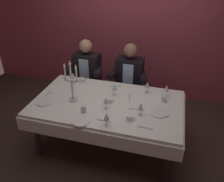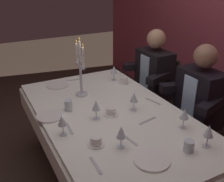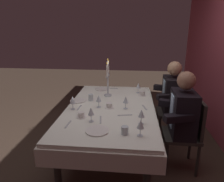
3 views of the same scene
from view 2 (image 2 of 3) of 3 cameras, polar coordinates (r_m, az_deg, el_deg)
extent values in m
plane|color=#3E2E25|center=(2.70, -0.18, -18.54)|extent=(12.00, 12.00, 0.00)
cube|color=white|center=(2.27, -0.20, -5.07)|extent=(1.90, 1.10, 0.04)
cube|color=white|center=(2.33, -0.20, -7.43)|extent=(1.94, 1.14, 0.18)
cylinder|color=#2B2825|center=(3.02, -14.93, -6.05)|extent=(0.07, 0.07, 0.70)
cylinder|color=#2B2825|center=(3.27, -0.21, -2.72)|extent=(0.07, 0.07, 0.70)
cylinder|color=silver|center=(2.58, -6.37, -0.67)|extent=(0.11, 0.11, 0.02)
cylinder|color=silver|center=(2.52, -6.53, 2.42)|extent=(0.02, 0.02, 0.28)
cylinder|color=silver|center=(2.46, -6.72, 6.31)|extent=(0.04, 0.04, 0.02)
cylinder|color=white|center=(2.44, -6.83, 8.42)|extent=(0.02, 0.02, 0.17)
ellipsoid|color=yellow|center=(2.41, -6.95, 10.74)|extent=(0.02, 0.02, 0.03)
cylinder|color=silver|center=(2.45, -6.33, 4.74)|extent=(0.07, 0.01, 0.01)
cylinder|color=silver|center=(2.41, -6.02, 4.93)|extent=(0.04, 0.04, 0.02)
cylinder|color=white|center=(2.38, -6.12, 7.08)|extent=(0.02, 0.02, 0.17)
ellipsoid|color=yellow|center=(2.35, -6.23, 9.43)|extent=(0.02, 0.02, 0.03)
cylinder|color=silver|center=(2.52, -6.97, 5.24)|extent=(0.07, 0.01, 0.01)
cylinder|color=silver|center=(2.54, -7.30, 5.91)|extent=(0.04, 0.04, 0.02)
cylinder|color=white|center=(2.52, -7.41, 7.95)|extent=(0.02, 0.02, 0.17)
ellipsoid|color=yellow|center=(2.49, -7.54, 10.18)|extent=(0.02, 0.02, 0.03)
cylinder|color=white|center=(1.76, 8.32, -14.06)|extent=(0.23, 0.23, 0.01)
cylinder|color=white|center=(2.83, -11.34, 1.22)|extent=(0.23, 0.23, 0.01)
cylinder|color=white|center=(2.26, -12.90, -5.14)|extent=(0.22, 0.22, 0.01)
cylinder|color=silver|center=(2.92, 0.42, 2.30)|extent=(0.06, 0.06, 0.00)
cylinder|color=silver|center=(2.90, 0.42, 3.03)|extent=(0.01, 0.01, 0.07)
cone|color=silver|center=(2.88, 0.42, 4.51)|extent=(0.07, 0.07, 0.08)
cylinder|color=silver|center=(1.97, 19.17, -10.83)|extent=(0.06, 0.06, 0.00)
cylinder|color=silver|center=(1.95, 19.33, -9.87)|extent=(0.01, 0.01, 0.07)
cone|color=silver|center=(1.91, 19.65, -7.87)|extent=(0.07, 0.07, 0.08)
cylinder|color=silver|center=(2.31, 4.55, -3.93)|extent=(0.06, 0.06, 0.00)
cylinder|color=silver|center=(2.30, 4.58, -3.06)|extent=(0.01, 0.01, 0.07)
cone|color=silver|center=(2.26, 4.64, -1.26)|extent=(0.07, 0.07, 0.08)
cylinder|color=silver|center=(2.18, -3.30, -5.73)|extent=(0.06, 0.06, 0.00)
cylinder|color=silver|center=(2.16, -3.32, -4.82)|extent=(0.01, 0.01, 0.07)
cone|color=silver|center=(2.13, -3.37, -2.94)|extent=(0.07, 0.07, 0.08)
cylinder|color=silver|center=(1.86, 1.87, -11.64)|extent=(0.06, 0.06, 0.00)
cylinder|color=silver|center=(1.84, 1.89, -10.64)|extent=(0.01, 0.01, 0.07)
cone|color=silver|center=(1.79, 1.92, -8.54)|extent=(0.07, 0.07, 0.08)
cylinder|color=silver|center=(2.13, 14.61, -7.39)|extent=(0.06, 0.06, 0.00)
cylinder|color=silver|center=(2.11, 14.72, -6.48)|extent=(0.01, 0.01, 0.07)
cone|color=silver|center=(2.07, 14.96, -4.57)|extent=(0.07, 0.07, 0.08)
cylinder|color=#E0D172|center=(2.08, 14.88, -5.16)|extent=(0.04, 0.04, 0.03)
cylinder|color=silver|center=(2.01, -10.17, -8.93)|extent=(0.06, 0.06, 0.00)
cylinder|color=silver|center=(1.99, -10.26, -7.98)|extent=(0.01, 0.01, 0.07)
cone|color=silver|center=(1.95, -10.43, -5.99)|extent=(0.07, 0.07, 0.08)
cylinder|color=silver|center=(2.31, -9.12, -3.00)|extent=(0.07, 0.07, 0.09)
cylinder|color=silver|center=(1.87, 15.83, -11.03)|extent=(0.07, 0.07, 0.08)
cylinder|color=white|center=(1.89, -3.34, -11.04)|extent=(0.12, 0.12, 0.01)
cylinder|color=white|center=(1.87, -3.36, -10.28)|extent=(0.08, 0.08, 0.05)
torus|color=white|center=(1.83, -2.70, -11.00)|extent=(0.04, 0.01, 0.04)
cylinder|color=white|center=(2.86, 2.51, 1.80)|extent=(0.12, 0.12, 0.01)
cylinder|color=white|center=(2.84, 2.52, 2.37)|extent=(0.08, 0.08, 0.05)
torus|color=white|center=(2.80, 3.04, 2.08)|extent=(0.04, 0.01, 0.04)
cylinder|color=white|center=(2.24, -0.22, -4.89)|extent=(0.12, 0.12, 0.01)
cylinder|color=white|center=(2.22, -0.22, -4.20)|extent=(0.08, 0.08, 0.05)
torus|color=white|center=(2.18, 0.39, -4.69)|extent=(0.04, 0.01, 0.04)
cube|color=#B7B7BC|center=(1.71, -3.41, -15.30)|extent=(0.17, 0.03, 0.01)
cube|color=#B7B7BC|center=(2.07, -8.90, -7.76)|extent=(0.17, 0.03, 0.01)
cube|color=#B7B7BC|center=(1.94, 3.46, -9.98)|extent=(0.19, 0.04, 0.01)
cube|color=#B7B7BC|center=(2.16, 7.48, -6.18)|extent=(0.05, 0.17, 0.01)
cube|color=#B7B7BC|center=(2.48, 8.56, -2.13)|extent=(0.17, 0.06, 0.01)
cube|color=#B7B7BC|center=(2.94, -8.60, 2.21)|extent=(0.04, 0.17, 0.01)
cylinder|color=#2B2825|center=(3.43, 4.05, -4.05)|extent=(0.04, 0.04, 0.42)
cylinder|color=#2B2825|center=(3.17, 7.46, -6.76)|extent=(0.04, 0.04, 0.42)
cylinder|color=#2B2825|center=(3.61, 8.94, -2.76)|extent=(0.04, 0.04, 0.42)
cylinder|color=#2B2825|center=(3.37, 12.53, -5.19)|extent=(0.04, 0.04, 0.42)
cube|color=#2B2825|center=(3.29, 8.48, -1.11)|extent=(0.42, 0.42, 0.04)
cube|color=#2B2825|center=(3.30, 11.42, 3.32)|extent=(0.38, 0.04, 0.44)
cube|color=black|center=(3.17, 8.80, 3.63)|extent=(0.42, 0.26, 0.54)
cube|color=#AFD1E9|center=(3.09, 6.80, 3.76)|extent=(0.16, 0.01, 0.40)
sphere|color=tan|center=(3.06, 9.28, 10.75)|extent=(0.21, 0.21, 0.21)
cube|color=black|center=(3.28, 5.17, 5.22)|extent=(0.19, 0.34, 0.08)
cube|color=black|center=(2.94, 9.76, 2.70)|extent=(0.19, 0.34, 0.08)
cylinder|color=#2B2825|center=(2.93, 11.55, -9.94)|extent=(0.04, 0.04, 0.42)
cylinder|color=#2B2825|center=(2.72, 16.36, -13.54)|extent=(0.04, 0.04, 0.42)
cylinder|color=#2B2825|center=(3.14, 16.75, -8.00)|extent=(0.04, 0.04, 0.42)
cylinder|color=#2B2825|center=(2.95, 21.59, -11.11)|extent=(0.04, 0.04, 0.42)
cube|color=#2B2825|center=(2.81, 17.13, -6.69)|extent=(0.42, 0.42, 0.04)
cube|color=#2B2825|center=(2.83, 20.50, -1.46)|extent=(0.38, 0.04, 0.44)
cube|color=black|center=(2.67, 17.88, -1.34)|extent=(0.42, 0.26, 0.54)
cube|color=#AECEF0|center=(2.57, 15.81, -1.35)|extent=(0.16, 0.01, 0.40)
sphere|color=#94654E|center=(2.53, 19.04, 6.96)|extent=(0.21, 0.21, 0.21)
cube|color=black|center=(2.74, 13.31, 0.73)|extent=(0.19, 0.34, 0.08)
cube|color=black|center=(2.46, 19.87, -2.91)|extent=(0.19, 0.34, 0.08)
camera|label=1|loc=(1.86, -89.83, 17.96)|focal=36.79mm
camera|label=3|loc=(1.39, 91.98, -5.76)|focal=33.70mm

